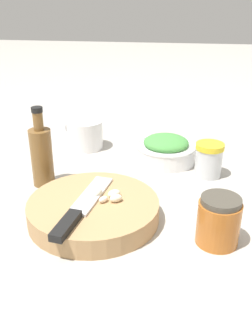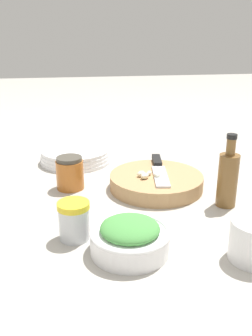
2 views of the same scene
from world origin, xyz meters
name	(u,v)px [view 2 (image 2 of 2)]	position (x,y,z in m)	size (l,w,h in m)	color
ground_plane	(131,202)	(0.00, 0.00, 0.00)	(5.00, 5.00, 0.00)	#B2ADA3
cutting_board	(156,182)	(0.07, -0.08, 0.02)	(0.24, 0.24, 0.04)	tan
chef_knife	(159,168)	(0.11, -0.09, 0.04)	(0.22, 0.06, 0.01)	black
garlic_cloves	(148,175)	(0.06, -0.05, 0.04)	(0.05, 0.06, 0.01)	#EFE6C3
herb_bowl	(130,237)	(-0.20, 0.04, 0.03)	(0.15, 0.15, 0.06)	white
spice_jar	(74,220)	(-0.14, 0.14, 0.04)	(0.06, 0.06, 0.08)	silver
plate_stack	(76,156)	(0.31, 0.12, 0.02)	(0.21, 0.21, 0.04)	white
honey_jar	(70,173)	(0.11, 0.14, 0.04)	(0.07, 0.07, 0.08)	#B26023
oil_bottle	(228,178)	(-0.05, -0.21, 0.07)	(0.05, 0.05, 0.17)	brown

